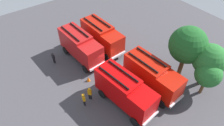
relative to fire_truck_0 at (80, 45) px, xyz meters
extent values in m
plane|color=#423F44|center=(4.60, 1.82, -2.15)|extent=(46.60, 46.60, 0.00)
cube|color=#AC1514|center=(2.44, 0.16, -0.05)|extent=(2.36, 2.64, 2.60)
cube|color=#8C9EAD|center=(3.49, 0.23, 0.26)|extent=(0.22, 2.13, 1.46)
cube|color=#AC1514|center=(-1.05, -0.07, 0.10)|extent=(4.96, 2.81, 2.90)
cube|color=black|center=(-1.09, 0.62, 1.67)|extent=(4.32, 0.41, 0.12)
cube|color=black|center=(-1.00, -0.76, 1.67)|extent=(4.32, 0.41, 0.12)
cube|color=silver|center=(3.64, 0.24, -1.20)|extent=(0.36, 2.38, 0.28)
cylinder|color=black|center=(2.56, 1.37, -1.60)|extent=(1.12, 0.42, 1.10)
cylinder|color=black|center=(2.72, -1.02, -1.60)|extent=(1.12, 0.42, 1.10)
cylinder|color=black|center=(-2.33, 1.05, -1.60)|extent=(1.12, 0.42, 1.10)
cylinder|color=black|center=(-2.17, -1.35, -1.60)|extent=(1.12, 0.42, 1.10)
cube|color=#BB0506|center=(11.84, 0.23, -0.05)|extent=(2.50, 2.76, 2.60)
cube|color=#8C9EAD|center=(12.88, 0.37, 0.26)|extent=(0.35, 2.12, 1.46)
cube|color=#BB0506|center=(8.36, -0.21, 0.10)|extent=(5.08, 3.08, 2.90)
cube|color=black|center=(8.28, 0.48, 1.67)|extent=(4.30, 0.66, 0.12)
cube|color=black|center=(8.45, -0.89, 1.67)|extent=(4.30, 0.66, 0.12)
cube|color=silver|center=(13.03, 0.39, -1.20)|extent=(0.50, 2.38, 0.28)
cylinder|color=black|center=(11.88, 1.45, -1.60)|extent=(1.14, 0.49, 1.10)
cylinder|color=black|center=(12.19, -0.93, -1.60)|extent=(1.14, 0.49, 1.10)
cylinder|color=black|center=(7.02, 0.83, -1.60)|extent=(1.14, 0.49, 1.10)
cylinder|color=black|center=(7.33, -1.55, -1.60)|extent=(1.14, 0.49, 1.10)
cube|color=#AD1509|center=(2.31, 3.66, -0.05)|extent=(2.32, 2.60, 2.60)
cube|color=#8C9EAD|center=(3.36, 3.71, 0.26)|extent=(0.18, 2.13, 1.46)
cube|color=#AD1509|center=(-1.19, 3.49, 0.10)|extent=(4.92, 2.73, 2.90)
cube|color=black|center=(-1.22, 4.17, 1.67)|extent=(4.32, 0.33, 0.12)
cube|color=black|center=(-1.15, 2.80, 1.67)|extent=(4.32, 0.33, 0.12)
cube|color=silver|center=(3.51, 3.72, -1.20)|extent=(0.32, 2.38, 0.28)
cylinder|color=black|center=(2.45, 4.87, -1.60)|extent=(1.12, 0.40, 1.10)
cylinder|color=black|center=(2.57, 2.47, -1.60)|extent=(1.12, 0.40, 1.10)
cylinder|color=black|center=(-2.44, 4.63, -1.60)|extent=(1.12, 0.40, 1.10)
cylinder|color=black|center=(-2.33, 2.23, -1.60)|extent=(1.12, 0.40, 1.10)
cube|color=#AD1307|center=(11.99, 4.02, -0.05)|extent=(2.39, 2.67, 2.60)
cube|color=#8C9EAD|center=(13.03, 4.11, 0.26)|extent=(0.25, 2.12, 1.46)
cube|color=#AD1307|center=(8.50, 3.75, 0.10)|extent=(4.98, 2.87, 2.90)
cube|color=black|center=(8.44, 4.43, 1.67)|extent=(4.32, 0.46, 0.12)
cube|color=black|center=(8.55, 3.06, 1.67)|extent=(4.32, 0.46, 0.12)
cube|color=silver|center=(13.18, 4.12, -1.20)|extent=(0.39, 2.38, 0.28)
cylinder|color=black|center=(12.09, 5.23, -1.60)|extent=(1.12, 0.44, 1.10)
cylinder|color=black|center=(12.28, 2.84, -1.60)|extent=(1.12, 0.44, 1.10)
cylinder|color=black|center=(7.21, 4.85, -1.60)|extent=(1.12, 0.44, 1.10)
cylinder|color=black|center=(7.40, 2.45, -1.60)|extent=(1.12, 0.44, 1.10)
cylinder|color=black|center=(7.15, -3.80, -1.74)|extent=(0.16, 0.16, 0.83)
cylinder|color=black|center=(6.94, -3.77, -1.74)|extent=(0.16, 0.16, 0.83)
cube|color=orange|center=(7.04, -3.78, -0.96)|extent=(0.45, 0.29, 0.72)
sphere|color=brown|center=(7.04, -3.78, -0.48)|extent=(0.23, 0.23, 0.23)
cylinder|color=orange|center=(7.04, -3.78, -0.39)|extent=(0.29, 0.29, 0.07)
cylinder|color=black|center=(-4.59, 1.72, -1.75)|extent=(0.16, 0.16, 0.80)
cylinder|color=black|center=(-4.79, 1.65, -1.75)|extent=(0.16, 0.16, 0.80)
cube|color=gold|center=(-4.69, 1.68, -1.01)|extent=(0.48, 0.36, 0.69)
sphere|color=beige|center=(-4.69, 1.68, -0.55)|extent=(0.23, 0.23, 0.23)
cylinder|color=gold|center=(-4.69, 1.68, -0.46)|extent=(0.28, 0.28, 0.07)
cylinder|color=black|center=(6.63, -2.89, -1.75)|extent=(0.16, 0.16, 0.81)
cylinder|color=black|center=(6.80, -2.77, -1.75)|extent=(0.16, 0.16, 0.81)
cube|color=orange|center=(6.71, -2.83, -1.00)|extent=(0.48, 0.44, 0.70)
sphere|color=#9E704C|center=(6.71, -2.83, -0.53)|extent=(0.23, 0.23, 0.23)
cylinder|color=orange|center=(6.71, -2.83, -0.44)|extent=(0.29, 0.29, 0.07)
cylinder|color=black|center=(-1.43, -3.55, -1.78)|extent=(0.16, 0.16, 0.74)
cylinder|color=black|center=(-1.23, -3.51, -1.78)|extent=(0.16, 0.16, 0.74)
cube|color=black|center=(-1.33, -3.53, -1.09)|extent=(0.46, 0.32, 0.64)
sphere|color=brown|center=(-1.33, -3.53, -0.67)|extent=(0.21, 0.21, 0.21)
cylinder|color=black|center=(-1.33, -3.53, -0.58)|extent=(0.26, 0.26, 0.06)
cylinder|color=brown|center=(10.04, 8.53, -0.79)|extent=(0.55, 0.55, 2.73)
sphere|color=#19511E|center=(10.04, 8.53, 2.44)|extent=(4.37, 4.37, 4.37)
cylinder|color=brown|center=(12.67, 9.15, -1.00)|extent=(0.46, 0.46, 2.30)
sphere|color=#236628|center=(12.67, 9.15, 1.72)|extent=(3.68, 3.68, 3.68)
cylinder|color=brown|center=(13.60, 8.06, -1.26)|extent=(0.36, 0.36, 1.79)
sphere|color=#236628|center=(13.60, 8.06, 0.86)|extent=(2.87, 2.87, 2.87)
cone|color=#F2600C|center=(4.26, -1.55, -1.84)|extent=(0.44, 0.44, 0.62)
camera|label=1|loc=(19.49, -9.21, 16.63)|focal=32.41mm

